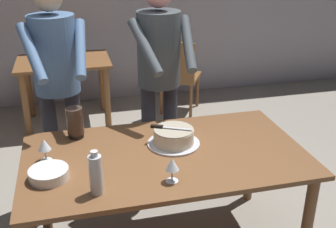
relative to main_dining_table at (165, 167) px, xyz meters
The scene contains 12 objects.
main_dining_table is the anchor object (origin of this frame).
cake_on_platter 0.20m from the main_dining_table, 52.10° to the left, with size 0.34×0.34×0.11m.
cake_knife 0.25m from the main_dining_table, 83.06° to the left, with size 0.25×0.14×0.02m.
plate_stack 0.72m from the main_dining_table, behind, with size 0.22×0.22×0.06m.
wine_glass_near 0.37m from the main_dining_table, 96.83° to the right, with size 0.08×0.08×0.14m.
wine_glass_far 0.75m from the main_dining_table, behind, with size 0.08×0.08×0.14m.
water_bottle 0.59m from the main_dining_table, 143.94° to the right, with size 0.07×0.07×0.25m.
hurricane_lamp 0.67m from the main_dining_table, 145.55° to the left, with size 0.11×0.11×0.21m.
person_cutting_cake 0.82m from the main_dining_table, 79.84° to the left, with size 0.47×0.56×1.72m.
person_standing_beside 1.04m from the main_dining_table, 130.42° to the left, with size 0.46×0.57×1.72m.
background_table 2.38m from the main_dining_table, 104.33° to the left, with size 1.00×0.70×0.74m.
background_chair_0 2.38m from the main_dining_table, 72.61° to the left, with size 0.60×0.60×0.90m.
Camera 1 is at (-0.52, -2.16, 1.99)m, focal length 43.65 mm.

